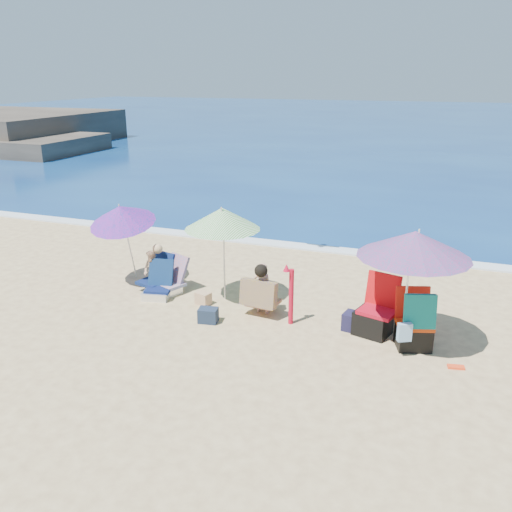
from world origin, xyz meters
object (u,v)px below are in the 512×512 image
(chair_navy, at_px, (158,288))
(person_center, at_px, (261,290))
(camp_chair_left, at_px, (375,317))
(chair_rainbow, at_px, (169,283))
(umbrella_striped, at_px, (222,219))
(camp_chair_right, at_px, (414,327))
(umbrella_blue, at_px, (121,215))
(person_left, at_px, (154,270))
(furled_umbrella, at_px, (290,291))
(umbrella_turquoise, at_px, (414,244))

(chair_navy, xyz_separation_m, person_center, (2.22, -0.07, 0.30))
(chair_navy, relative_size, camp_chair_left, 0.71)
(person_center, bearing_deg, chair_rainbow, 170.50)
(umbrella_striped, relative_size, chair_navy, 2.63)
(camp_chair_right, bearing_deg, umbrella_blue, 172.18)
(chair_rainbow, relative_size, person_center, 0.83)
(camp_chair_right, bearing_deg, person_center, 172.36)
(person_left, bearing_deg, umbrella_striped, -1.27)
(umbrella_striped, xyz_separation_m, furled_umbrella, (1.52, -0.53, -1.06))
(chair_navy, relative_size, person_center, 0.73)
(umbrella_turquoise, distance_m, furled_umbrella, 2.35)
(umbrella_turquoise, xyz_separation_m, umbrella_striped, (-3.55, 0.73, -0.10))
(person_center, bearing_deg, person_left, 171.62)
(furled_umbrella, height_order, chair_rainbow, furled_umbrella)
(chair_rainbow, bearing_deg, camp_chair_left, -5.66)
(chair_navy, height_order, person_left, person_left)
(umbrella_striped, distance_m, camp_chair_right, 3.96)
(camp_chair_right, xyz_separation_m, person_left, (-5.25, 0.74, 0.06))
(person_center, bearing_deg, umbrella_blue, 172.02)
(umbrella_turquoise, height_order, camp_chair_right, umbrella_turquoise)
(camp_chair_left, xyz_separation_m, camp_chair_right, (0.67, -0.31, 0.06))
(camp_chair_right, xyz_separation_m, person_center, (-2.77, 0.37, 0.12))
(chair_navy, distance_m, camp_chair_right, 5.02)
(umbrella_striped, height_order, chair_navy, umbrella_striped)
(chair_navy, bearing_deg, furled_umbrella, -5.51)
(camp_chair_left, bearing_deg, camp_chair_right, -24.77)
(person_center, distance_m, person_left, 2.51)
(umbrella_blue, relative_size, chair_navy, 2.54)
(furled_umbrella, relative_size, chair_rainbow, 1.38)
(umbrella_blue, relative_size, person_left, 1.96)
(chair_navy, bearing_deg, umbrella_striped, 11.14)
(camp_chair_right, height_order, person_center, camp_chair_right)
(chair_navy, distance_m, camp_chair_left, 4.33)
(person_left, bearing_deg, chair_navy, -48.82)
(umbrella_blue, distance_m, furled_umbrella, 3.99)
(chair_rainbow, bearing_deg, person_center, -9.50)
(umbrella_striped, xyz_separation_m, umbrella_blue, (-2.32, 0.12, -0.16))
(umbrella_turquoise, xyz_separation_m, chair_navy, (-4.88, 0.47, -1.59))
(umbrella_striped, height_order, person_center, umbrella_striped)
(umbrella_striped, distance_m, chair_navy, 2.02)
(furled_umbrella, xyz_separation_m, chair_rainbow, (-2.75, 0.56, -0.43))
(chair_navy, height_order, camp_chair_left, camp_chair_left)
(umbrella_turquoise, height_order, umbrella_striped, umbrella_turquoise)
(umbrella_blue, distance_m, person_left, 1.32)
(furled_umbrella, height_order, camp_chair_left, furled_umbrella)
(camp_chair_left, distance_m, person_left, 4.61)
(umbrella_blue, bearing_deg, person_center, -7.98)
(camp_chair_left, distance_m, person_center, 2.11)
(umbrella_turquoise, bearing_deg, camp_chair_left, 148.56)
(umbrella_turquoise, height_order, furled_umbrella, umbrella_turquoise)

